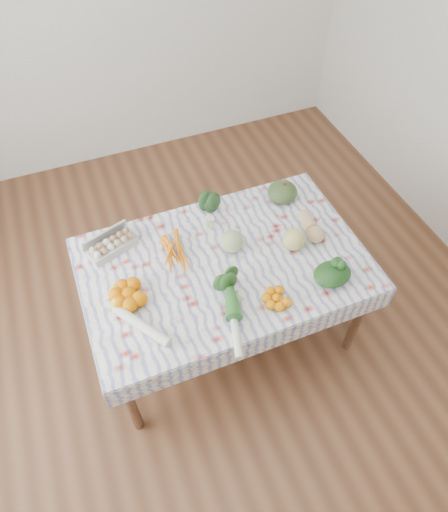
% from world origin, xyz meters
% --- Properties ---
extents(ground, '(4.50, 4.50, 0.00)m').
position_xyz_m(ground, '(0.00, 0.00, 0.00)').
color(ground, brown).
rests_on(ground, ground).
extents(dining_table, '(1.60, 1.00, 0.75)m').
position_xyz_m(dining_table, '(0.00, 0.00, 0.68)').
color(dining_table, brown).
rests_on(dining_table, ground).
extents(tablecloth, '(1.66, 1.06, 0.01)m').
position_xyz_m(tablecloth, '(0.00, 0.00, 0.76)').
color(tablecloth, white).
rests_on(tablecloth, dining_table).
extents(egg_carton, '(0.32, 0.21, 0.08)m').
position_xyz_m(egg_carton, '(-0.58, 0.33, 0.80)').
color(egg_carton, '#BBBBB5').
rests_on(egg_carton, tablecloth).
extents(carrot_bunch, '(0.29, 0.28, 0.04)m').
position_xyz_m(carrot_bunch, '(-0.23, 0.17, 0.78)').
color(carrot_bunch, orange).
rests_on(carrot_bunch, tablecloth).
extents(kale_bunch, '(0.19, 0.17, 0.14)m').
position_xyz_m(kale_bunch, '(0.05, 0.38, 0.83)').
color(kale_bunch, '#1D3C19').
rests_on(kale_bunch, tablecloth).
extents(kabocha_squash, '(0.21, 0.21, 0.13)m').
position_xyz_m(kabocha_squash, '(0.55, 0.36, 0.83)').
color(kabocha_squash, '#395025').
rests_on(kabocha_squash, tablecloth).
extents(cabbage, '(0.17, 0.17, 0.14)m').
position_xyz_m(cabbage, '(0.08, 0.08, 0.83)').
color(cabbage, '#A1B679').
rests_on(cabbage, tablecloth).
extents(butternut_squash, '(0.12, 0.24, 0.11)m').
position_xyz_m(butternut_squash, '(0.59, 0.02, 0.82)').
color(butternut_squash, tan).
rests_on(butternut_squash, tablecloth).
extents(orange_cluster, '(0.29, 0.29, 0.09)m').
position_xyz_m(orange_cluster, '(-0.57, -0.05, 0.81)').
color(orange_cluster, orange).
rests_on(orange_cluster, tablecloth).
extents(broccoli, '(0.17, 0.17, 0.10)m').
position_xyz_m(broccoli, '(-0.06, -0.20, 0.81)').
color(broccoli, '#24501B').
rests_on(broccoli, tablecloth).
extents(mandarin_cluster, '(0.20, 0.20, 0.06)m').
position_xyz_m(mandarin_cluster, '(0.17, -0.36, 0.79)').
color(mandarin_cluster, orange).
rests_on(mandarin_cluster, tablecloth).
extents(grapefruit, '(0.16, 0.16, 0.14)m').
position_xyz_m(grapefruit, '(0.43, -0.04, 0.83)').
color(grapefruit, '#C8C267').
rests_on(grapefruit, tablecloth).
extents(spinach_bag, '(0.24, 0.20, 0.10)m').
position_xyz_m(spinach_bag, '(0.52, -0.34, 0.81)').
color(spinach_bag, '#153713').
rests_on(spinach_bag, tablecloth).
extents(daikon, '(0.26, 0.36, 0.06)m').
position_xyz_m(daikon, '(-0.56, -0.25, 0.79)').
color(daikon, white).
rests_on(daikon, tablecloth).
extents(leek, '(0.16, 0.41, 0.05)m').
position_xyz_m(leek, '(-0.11, -0.41, 0.78)').
color(leek, silver).
rests_on(leek, tablecloth).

